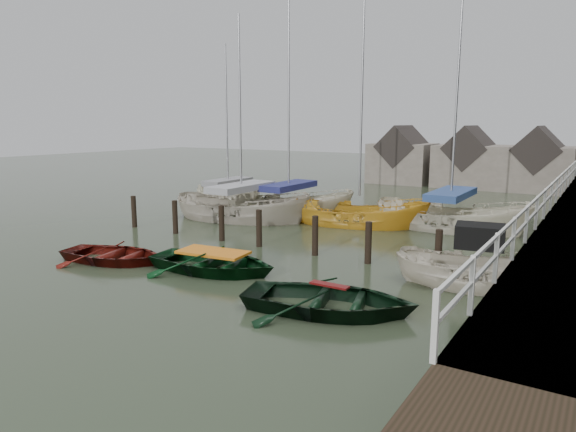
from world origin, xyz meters
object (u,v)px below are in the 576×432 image
Objects in this scene: rowboat_dkgreen at (329,312)px; motorboat at (475,285)px; sailboat_a at (242,219)px; sailboat_b at (289,214)px; sailboat_c at (359,225)px; rowboat_red at (115,262)px; sailboat_e at (229,204)px; rowboat_green at (214,271)px; sailboat_d at (449,228)px.

rowboat_dkgreen is 4.62m from motorboat.
sailboat_b is at bearing -40.89° from sailboat_a.
sailboat_a reaches higher than rowboat_dkgreen.
rowboat_dkgreen is 0.92× the size of motorboat.
sailboat_c is (5.23, 1.87, -0.05)m from sailboat_a.
sailboat_c reaches higher than rowboat_red.
sailboat_e is at bearing 56.56° from sailboat_b.
rowboat_green is at bearing 175.95° from sailboat_b.
motorboat is 0.39× the size of sailboat_d.
rowboat_dkgreen is 13.33m from sailboat_b.
rowboat_dkgreen is at bearing -110.82° from rowboat_green.
rowboat_red is 11.40m from motorboat.
rowboat_red is at bearing 72.84° from rowboat_dkgreen.
sailboat_b is at bearing 73.16° from sailboat_c.
sailboat_a is (-4.50, 7.34, 0.06)m from rowboat_green.
sailboat_b is 4.60m from sailboat_e.
sailboat_c is 3.94m from sailboat_d.
sailboat_b is at bearing 97.48° from sailboat_d.
sailboat_e is (-12.26, -0.02, 0.00)m from sailboat_d.
sailboat_d is at bearing 9.93° from motorboat.
motorboat is at bearing -123.44° from sailboat_a.
sailboat_d reaches higher than sailboat_b.
sailboat_d is (7.73, 0.87, -0.00)m from sailboat_b.
rowboat_dkgreen is 11.60m from sailboat_d.
sailboat_a is at bearing -5.98° from rowboat_red.
sailboat_a is 2.55m from sailboat_b.
sailboat_a is at bearing 31.85° from rowboat_dkgreen.
sailboat_e reaches higher than motorboat.
sailboat_e is at bearing 7.94° from rowboat_red.
sailboat_b is 4.00m from sailboat_c.
sailboat_a is 0.89× the size of sailboat_d.
sailboat_a reaches higher than motorboat.
sailboat_c is at bearing -11.52° from rowboat_green.
rowboat_red is 12.08m from sailboat_e.
rowboat_red is 0.34× the size of sailboat_c.
rowboat_red is 0.38× the size of sailboat_e.
sailboat_b reaches higher than rowboat_red.
sailboat_e reaches higher than rowboat_green.
sailboat_e is at bearing 29.79° from rowboat_green.
sailboat_e is (-12.45, 11.57, 0.06)m from rowboat_dkgreen.
rowboat_red is 0.89× the size of rowboat_green.
motorboat reaches higher than rowboat_green.
sailboat_d is (8.02, 11.33, 0.06)m from rowboat_red.
sailboat_c reaches higher than rowboat_dkgreen.
motorboat is (7.29, 2.65, 0.09)m from rowboat_green.
rowboat_green is 11.36m from sailboat_d.
sailboat_b reaches higher than sailboat_e.
sailboat_c reaches higher than rowboat_green.
rowboat_green is 9.24m from sailboat_c.
motorboat is 0.42× the size of sailboat_c.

